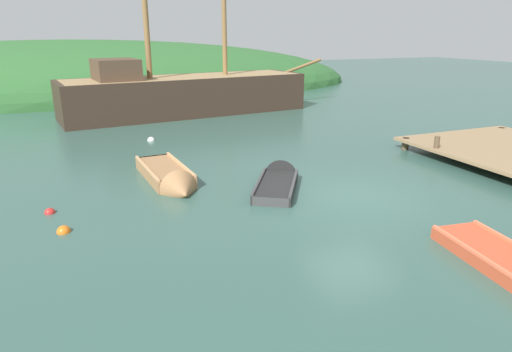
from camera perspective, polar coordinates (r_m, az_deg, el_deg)
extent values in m
plane|color=#33564C|center=(13.57, 12.48, -2.55)|extent=(120.00, 120.00, 0.00)
cylinder|color=brown|center=(19.64, 18.46, 3.10)|extent=(0.28, 0.28, 1.08)
cylinder|color=brown|center=(23.54, 28.69, 4.15)|extent=(0.28, 0.28, 1.08)
cylinder|color=brown|center=(18.13, 22.10, 4.01)|extent=(0.20, 0.20, 0.45)
ellipsoid|color=#2D602D|center=(41.19, -22.71, 10.05)|extent=(51.77, 21.76, 8.18)
cube|color=#38281E|center=(27.17, -8.80, 9.31)|extent=(14.56, 5.53, 2.98)
cube|color=#997A51|center=(27.00, -8.95, 12.34)|extent=(13.96, 5.16, 0.10)
cylinder|color=olive|center=(30.89, 5.98, 13.78)|extent=(2.95, 0.56, 0.97)
cylinder|color=olive|center=(27.94, -4.14, 21.50)|extent=(0.28, 0.28, 8.49)
cylinder|color=olive|center=(26.24, -14.01, 20.36)|extent=(0.30, 0.30, 7.64)
cube|color=#4C3828|center=(25.81, -17.49, 12.84)|extent=(2.51, 2.92, 1.10)
cube|color=#9E7047|center=(15.21, -11.62, 0.26)|extent=(1.43, 3.23, 0.51)
cone|color=#9E7047|center=(13.42, -9.41, -2.00)|extent=(1.20, 0.84, 1.15)
cube|color=tan|center=(16.61, -13.04, 1.94)|extent=(1.10, 0.20, 0.36)
cube|color=tan|center=(14.64, -11.10, 0.40)|extent=(1.12, 0.26, 0.05)
cube|color=tan|center=(15.66, -12.20, 1.48)|extent=(1.12, 0.26, 0.05)
cube|color=tan|center=(15.00, -13.77, 1.00)|extent=(0.30, 3.08, 0.07)
cube|color=tan|center=(15.27, -9.65, 1.57)|extent=(0.30, 3.08, 0.07)
cube|color=#C64C2D|center=(10.73, 28.94, -9.71)|extent=(1.60, 3.26, 0.39)
cube|color=#FF6E48|center=(11.71, 23.98, -6.39)|extent=(1.09, 0.26, 0.27)
cube|color=#FF6E48|center=(11.03, 27.12, -7.92)|extent=(1.12, 0.32, 0.05)
cube|color=#FF6E48|center=(10.28, 26.82, -9.18)|extent=(0.49, 3.05, 0.07)
cube|color=black|center=(13.68, 2.58, -1.63)|extent=(2.36, 2.84, 0.39)
cone|color=black|center=(15.23, 3.32, 0.41)|extent=(1.27, 1.13, 1.08)
cube|color=#3B3B3B|center=(12.48, 1.89, -3.29)|extent=(0.94, 0.64, 0.27)
cube|color=#3B3B3B|center=(14.07, 2.81, -0.49)|extent=(0.99, 0.71, 0.05)
cube|color=#3B3B3B|center=(13.20, 2.35, -1.74)|extent=(0.99, 0.71, 0.05)
cube|color=#3B3B3B|center=(13.56, 4.82, -0.85)|extent=(1.43, 2.23, 0.07)
cube|color=#3B3B3B|center=(13.67, 0.39, -0.62)|extent=(1.43, 2.23, 0.07)
sphere|color=orange|center=(11.92, -23.33, -6.59)|extent=(0.33, 0.33, 0.33)
sphere|color=red|center=(13.28, -24.82, -4.31)|extent=(0.28, 0.28, 0.28)
sphere|color=white|center=(20.68, -13.25, 4.43)|extent=(0.33, 0.33, 0.33)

